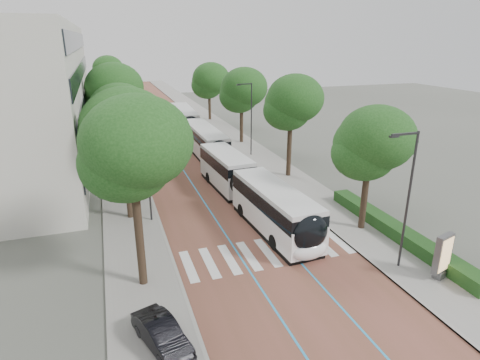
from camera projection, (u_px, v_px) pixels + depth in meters
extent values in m
plane|color=#51544C|center=(271.00, 261.00, 24.08)|extent=(160.00, 160.00, 0.00)
cube|color=brown|center=(167.00, 128.00, 59.79)|extent=(11.00, 140.00, 0.02)
cube|color=gray|center=(114.00, 131.00, 57.51)|extent=(4.00, 140.00, 0.12)
cube|color=gray|center=(215.00, 124.00, 62.04)|extent=(4.00, 140.00, 0.12)
cube|color=gray|center=(128.00, 130.00, 58.09)|extent=(0.20, 140.00, 0.14)
cube|color=gray|center=(203.00, 125.00, 61.47)|extent=(0.20, 140.00, 0.14)
cube|color=silver|center=(189.00, 266.00, 23.52)|extent=(0.55, 3.60, 0.01)
cube|color=silver|center=(209.00, 262.00, 23.90)|extent=(0.55, 3.60, 0.01)
cube|color=silver|center=(229.00, 259.00, 24.27)|extent=(0.55, 3.60, 0.01)
cube|color=silver|center=(249.00, 256.00, 24.65)|extent=(0.55, 3.60, 0.01)
cube|color=silver|center=(268.00, 252.00, 25.03)|extent=(0.55, 3.60, 0.01)
cube|color=silver|center=(286.00, 249.00, 25.41)|extent=(0.55, 3.60, 0.01)
cube|color=silver|center=(304.00, 246.00, 25.78)|extent=(0.55, 3.60, 0.01)
cube|color=silver|center=(321.00, 243.00, 26.16)|extent=(0.55, 3.60, 0.01)
cube|color=silver|center=(337.00, 240.00, 26.54)|extent=(0.55, 3.60, 0.01)
cube|color=#2891CA|center=(156.00, 128.00, 59.31)|extent=(0.12, 126.00, 0.01)
cube|color=#2891CA|center=(177.00, 127.00, 60.27)|extent=(0.12, 126.00, 0.01)
cube|color=black|center=(89.00, 129.00, 44.93)|extent=(0.12, 38.00, 1.60)
cube|color=black|center=(85.00, 101.00, 43.86)|extent=(0.12, 38.00, 1.60)
cube|color=black|center=(81.00, 70.00, 42.79)|extent=(0.12, 38.00, 1.60)
cube|color=black|center=(77.00, 41.00, 41.78)|extent=(0.12, 38.00, 1.60)
cube|color=#1C3E15|center=(397.00, 231.00, 26.66)|extent=(1.20, 14.00, 0.80)
cylinder|color=#2A2A2C|center=(408.00, 202.00, 22.08)|extent=(0.14, 0.14, 8.00)
cube|color=#2A2A2C|center=(406.00, 134.00, 20.53)|extent=(1.70, 0.12, 0.12)
cube|color=#2A2A2C|center=(394.00, 137.00, 20.35)|extent=(0.50, 0.20, 0.10)
cylinder|color=#2A2A2C|center=(251.00, 120.00, 44.40)|extent=(0.14, 0.14, 8.00)
cube|color=#2A2A2C|center=(245.00, 84.00, 42.85)|extent=(1.70, 0.12, 0.12)
cube|color=#2A2A2C|center=(238.00, 85.00, 42.67)|extent=(0.50, 0.20, 0.10)
cylinder|color=#2A2A2C|center=(147.00, 167.00, 28.01)|extent=(0.14, 0.14, 8.00)
cylinder|color=black|center=(140.00, 241.00, 20.94)|extent=(0.44, 0.44, 5.25)
ellipsoid|color=#174014|center=(132.00, 153.00, 19.34)|extent=(5.38, 5.38, 4.57)
cylinder|color=black|center=(128.00, 190.00, 29.10)|extent=(0.44, 0.44, 4.54)
ellipsoid|color=#174014|center=(123.00, 134.00, 27.71)|extent=(6.23, 6.23, 5.30)
cylinder|color=black|center=(122.00, 158.00, 37.17)|extent=(0.44, 0.44, 4.31)
ellipsoid|color=#174014|center=(117.00, 116.00, 35.86)|extent=(5.48, 5.48, 4.66)
cylinder|color=black|center=(116.00, 132.00, 46.00)|extent=(0.44, 0.44, 4.93)
ellipsoid|color=#174014|center=(112.00, 93.00, 44.50)|extent=(6.35, 6.35, 5.40)
cylinder|color=black|center=(113.00, 116.00, 56.78)|extent=(0.44, 0.44, 4.50)
ellipsoid|color=#174014|center=(110.00, 86.00, 55.41)|extent=(5.46, 5.46, 4.64)
cylinder|color=black|center=(110.00, 99.00, 70.07)|extent=(0.44, 0.44, 5.10)
ellipsoid|color=#174014|center=(107.00, 72.00, 68.52)|extent=(5.12, 5.12, 4.35)
cylinder|color=black|center=(364.00, 201.00, 27.48)|extent=(0.44, 0.44, 4.24)
ellipsoid|color=#174014|center=(370.00, 146.00, 26.19)|extent=(5.01, 5.01, 4.26)
cylinder|color=black|center=(289.00, 152.00, 38.09)|extent=(0.44, 0.44, 4.90)
ellipsoid|color=#174014|center=(291.00, 105.00, 36.60)|extent=(5.20, 5.20, 4.42)
cylinder|color=black|center=(241.00, 125.00, 50.65)|extent=(0.44, 0.44, 4.53)
ellipsoid|color=#174014|center=(242.00, 92.00, 49.27)|extent=(5.72, 5.72, 4.86)
cylinder|color=black|center=(210.00, 107.00, 64.97)|extent=(0.44, 0.44, 4.29)
ellipsoid|color=#174014|center=(209.00, 82.00, 63.67)|extent=(5.89, 5.89, 5.01)
cylinder|color=black|center=(245.00, 184.00, 31.74)|extent=(2.35, 1.04, 2.30)
cube|color=white|center=(274.00, 214.00, 27.43)|extent=(3.05, 9.49, 1.82)
cube|color=black|center=(275.00, 199.00, 27.05)|extent=(3.08, 9.31, 0.97)
cube|color=silver|center=(275.00, 190.00, 26.83)|extent=(2.99, 9.30, 0.31)
cube|color=black|center=(274.00, 229.00, 27.79)|extent=(2.98, 9.12, 0.35)
cube|color=white|center=(227.00, 174.00, 35.68)|extent=(2.96, 7.88, 1.82)
cube|color=black|center=(226.00, 161.00, 35.30)|extent=(2.99, 7.72, 0.97)
cube|color=silver|center=(226.00, 154.00, 35.09)|extent=(2.90, 7.72, 0.31)
cube|color=black|center=(227.00, 185.00, 36.04)|extent=(2.89, 7.56, 0.35)
ellipsoid|color=black|center=(310.00, 233.00, 23.23)|extent=(2.41, 1.24, 2.28)
ellipsoid|color=white|center=(309.00, 251.00, 23.56)|extent=(2.41, 1.14, 1.14)
cylinder|color=black|center=(274.00, 242.00, 25.29)|extent=(0.36, 1.02, 1.00)
cylinder|color=black|center=(305.00, 236.00, 26.09)|extent=(0.36, 1.02, 1.00)
cylinder|color=black|center=(209.00, 178.00, 36.99)|extent=(0.36, 1.02, 1.00)
cylinder|color=black|center=(232.00, 175.00, 37.79)|extent=(0.36, 1.02, 1.00)
cylinder|color=black|center=(242.00, 210.00, 29.97)|extent=(0.36, 1.02, 1.00)
cylinder|color=black|center=(269.00, 206.00, 30.77)|extent=(0.36, 1.02, 1.00)
cube|color=white|center=(205.00, 145.00, 45.40)|extent=(2.59, 12.02, 1.82)
cube|color=black|center=(205.00, 135.00, 45.01)|extent=(2.63, 11.78, 0.97)
cube|color=silver|center=(204.00, 129.00, 44.80)|extent=(2.54, 11.78, 0.31)
cube|color=black|center=(205.00, 154.00, 45.76)|extent=(2.54, 11.54, 0.35)
ellipsoid|color=black|center=(219.00, 151.00, 39.94)|extent=(2.36, 1.12, 2.28)
ellipsoid|color=white|center=(220.00, 162.00, 40.28)|extent=(2.36, 1.02, 1.14)
cylinder|color=black|center=(203.00, 161.00, 42.10)|extent=(0.31, 1.00, 1.00)
cylinder|color=black|center=(224.00, 159.00, 42.79)|extent=(0.31, 1.00, 1.00)
cylinder|color=black|center=(188.00, 144.00, 48.68)|extent=(0.31, 1.00, 1.00)
cylinder|color=black|center=(206.00, 143.00, 49.38)|extent=(0.31, 1.00, 1.00)
cube|color=white|center=(184.00, 122.00, 57.75)|extent=(3.09, 12.11, 1.82)
cube|color=black|center=(184.00, 114.00, 57.37)|extent=(3.12, 11.87, 0.97)
cube|color=silver|center=(184.00, 109.00, 57.16)|extent=(3.03, 11.87, 0.31)
cube|color=black|center=(185.00, 129.00, 58.12)|extent=(3.01, 11.63, 0.35)
ellipsoid|color=black|center=(191.00, 125.00, 52.20)|extent=(2.40, 1.21, 2.28)
ellipsoid|color=white|center=(191.00, 133.00, 52.54)|extent=(2.40, 1.11, 1.14)
cylinder|color=black|center=(180.00, 133.00, 54.46)|extent=(0.35, 1.01, 1.00)
cylinder|color=black|center=(197.00, 132.00, 55.04)|extent=(0.35, 1.01, 1.00)
cylinder|color=black|center=(174.00, 122.00, 61.16)|extent=(0.35, 1.01, 1.00)
cylinder|color=black|center=(188.00, 122.00, 61.75)|extent=(0.35, 1.01, 1.00)
cube|color=#59595B|center=(439.00, 274.00, 22.16)|extent=(0.70, 0.63, 0.39)
cube|color=#59595B|center=(443.00, 254.00, 21.72)|extent=(1.31, 0.69, 2.24)
cube|color=#EBB77C|center=(446.00, 255.00, 21.58)|extent=(1.03, 0.33, 1.95)
imported|color=black|center=(162.00, 334.00, 17.11)|extent=(2.40, 3.89, 1.21)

